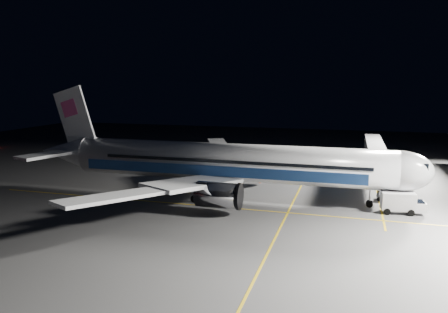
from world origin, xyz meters
name	(u,v)px	position (x,y,z in m)	size (l,w,h in m)	color
ground	(228,196)	(0.00, 0.00, 0.00)	(200.00, 200.00, 0.00)	#4C4C4F
guide_line_main	(294,201)	(10.00, 0.00, 0.01)	(0.25, 80.00, 0.01)	gold
guide_line_cross	(216,207)	(0.00, -6.00, 0.01)	(70.00, 0.25, 0.01)	gold
guide_line_side	(377,191)	(22.00, 10.00, 0.01)	(0.25, 40.00, 0.01)	gold
airliner	(221,162)	(-1.08, 0.00, 5.16)	(61.48, 54.22, 16.64)	silver
jet_bridge	(376,154)	(22.00, 18.06, 4.58)	(3.60, 34.40, 6.30)	#B2B2B7
service_truck	(402,202)	(24.48, -1.95, 1.50)	(5.70, 2.87, 2.81)	white
baggage_tug	(225,164)	(-6.51, 21.19, 0.70)	(2.48, 2.20, 1.53)	black
safety_cone_a	(260,181)	(2.89, 10.00, 0.32)	(0.43, 0.43, 0.64)	#F03A0A
safety_cone_b	(208,186)	(-4.45, 4.00, 0.33)	(0.44, 0.44, 0.67)	#F03A0A
safety_cone_c	(196,183)	(-7.03, 5.16, 0.34)	(0.45, 0.45, 0.68)	#F03A0A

